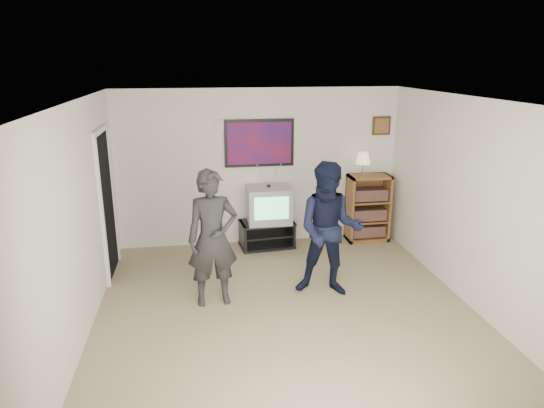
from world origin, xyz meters
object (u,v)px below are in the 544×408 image
object	(u,v)px
media_stand	(267,234)
crt_television	(269,204)
person_short	(330,230)
bookshelf	(368,208)
person_tall	(213,238)

from	to	relation	value
media_stand	crt_television	bearing A→B (deg)	-5.36
media_stand	crt_television	distance (m)	0.50
crt_television	media_stand	bearing A→B (deg)	-179.51
person_short	bookshelf	bearing A→B (deg)	74.38
person_short	crt_television	bearing A→B (deg)	123.98
bookshelf	person_tall	distance (m)	3.19
crt_television	person_tall	distance (m)	1.99
crt_television	person_short	size ratio (longest dim) A/B	0.39
media_stand	crt_television	world-z (taller)	crt_television
bookshelf	person_tall	world-z (taller)	person_tall
bookshelf	media_stand	bearing A→B (deg)	-178.31
person_tall	person_short	world-z (taller)	person_short
media_stand	bookshelf	xyz separation A→B (m)	(1.70, 0.05, 0.34)
media_stand	bookshelf	size ratio (longest dim) A/B	0.81
crt_television	person_tall	size ratio (longest dim) A/B	0.40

